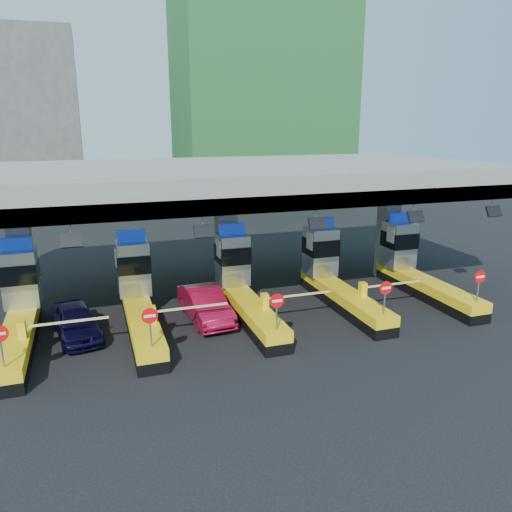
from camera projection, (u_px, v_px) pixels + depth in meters
name	position (u px, v px, depth m)	size (l,w,h in m)	color
ground	(243.00, 313.00, 24.65)	(120.00, 120.00, 0.00)	black
toll_canopy	(226.00, 182.00, 25.68)	(28.00, 12.09, 7.00)	slate
toll_lane_far_left	(19.00, 308.00, 21.46)	(4.43, 8.00, 4.16)	black
toll_lane_left	(138.00, 295.00, 23.00)	(4.43, 8.00, 4.16)	black
toll_lane_center	(241.00, 284.00, 24.54)	(4.43, 8.00, 4.16)	black
toll_lane_right	(333.00, 275.00, 26.08)	(4.43, 8.00, 4.16)	black
toll_lane_far_right	(414.00, 266.00, 27.62)	(4.43, 8.00, 4.16)	black
bg_building_scaffold	(261.00, 75.00, 53.99)	(18.00, 12.00, 28.00)	#1E5926
bg_building_concrete	(8.00, 123.00, 50.94)	(14.00, 10.00, 18.00)	#4C4C49
van	(76.00, 322.00, 21.71)	(1.71, 4.24, 1.45)	black
red_car	(205.00, 305.00, 23.62)	(1.62, 4.63, 1.53)	maroon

